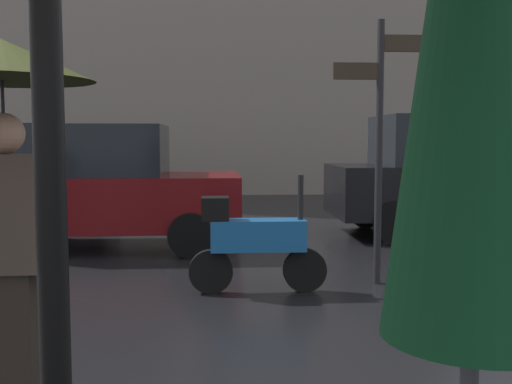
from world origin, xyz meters
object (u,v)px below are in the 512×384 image
Objects in this scene: pedestrian_with_umbrella at (4,125)px; parked_scooter at (254,240)px; folded_patio_umbrella_near at (481,25)px; parked_car_distant at (11,169)px; parked_car_right at (100,186)px; street_signpost at (380,125)px; parked_car_left at (460,175)px.

parked_scooter is (1.59, 2.65, -1.12)m from pedestrian_with_umbrella.
parked_car_distant is at bearing 112.16° from folded_patio_umbrella_near.
parked_car_distant reaches higher than parked_car_right.
street_signpost reaches higher than parked_car_right.
folded_patio_umbrella_near is 2.90m from pedestrian_with_umbrella.
street_signpost is at bearing -94.15° from pedestrian_with_umbrella.
parked_car_left is 5.88m from parked_car_right.
street_signpost is (3.50, -2.49, 0.84)m from parked_car_right.
parked_car_distant is 9.18m from street_signpost.
parked_car_left is at bearing 67.21° from folded_patio_umbrella_near.
street_signpost is (1.40, 0.30, 1.20)m from parked_scooter.
parked_car_right is at bearing 137.82° from parked_scooter.
street_signpost is at bearing -139.86° from parked_car_left.
parked_scooter is 0.36× the size of parked_car_right.
pedestrian_with_umbrella is 0.48× the size of parked_car_left.
parked_car_right is 5.02m from parked_car_distant.
parked_scooter is 0.35× the size of parked_car_distant.
folded_patio_umbrella_near is 5.46m from street_signpost.
street_signpost is (2.99, 2.95, 0.08)m from pedestrian_with_umbrella.
parked_scooter is at bearing -150.69° from parked_car_left.
parked_car_left is 1.54× the size of street_signpost.
street_signpost is at bearing 76.24° from folded_patio_umbrella_near.
parked_car_distant is 1.45× the size of street_signpost.
pedestrian_with_umbrella reaches higher than parked_car_distant.
street_signpost reaches higher than parked_scooter.
parked_scooter is at bearing -57.01° from parked_car_distant.
parked_car_distant is at bearing 132.67° from street_signpost.
parked_scooter is 0.50× the size of street_signpost.
parked_car_distant is (-8.52, 3.41, -0.04)m from parked_car_left.
parked_car_distant is at bearing 138.09° from parked_car_right.
parked_car_left is at bearing 55.02° from parked_scooter.
folded_patio_umbrella_near is 8.15m from parked_car_right.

